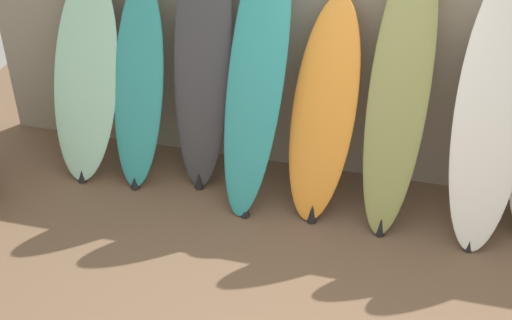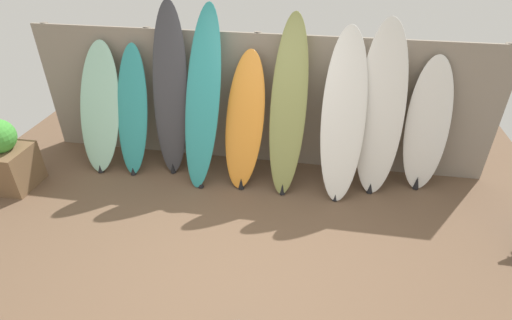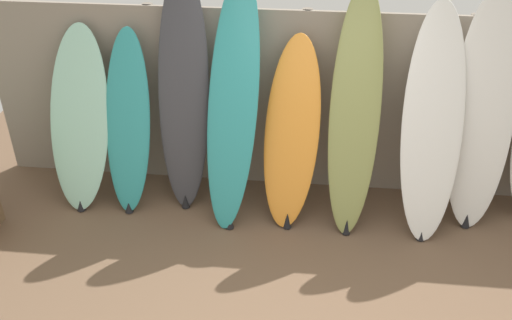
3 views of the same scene
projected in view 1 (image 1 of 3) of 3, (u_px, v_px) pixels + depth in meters
fence_back at (344, 76)px, 5.70m from camera, size 6.08×0.11×1.80m
surfboard_seafoam_0 at (86, 79)px, 5.82m from camera, size 0.60×0.74×1.67m
surfboard_teal_1 at (139, 86)px, 5.72m from camera, size 0.43×0.66×1.66m
surfboard_charcoal_2 at (202, 59)px, 5.55m from camera, size 0.48×0.56×2.19m
surfboard_teal_3 at (256, 75)px, 5.34m from camera, size 0.55×0.89×2.17m
surfboard_orange_4 at (324, 113)px, 5.38m from camera, size 0.57×0.76×1.67m
surfboard_olive_5 at (399, 96)px, 5.16m from camera, size 0.46×0.81×2.11m
surfboard_white_6 at (492, 116)px, 5.03m from camera, size 0.55×0.78×1.99m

